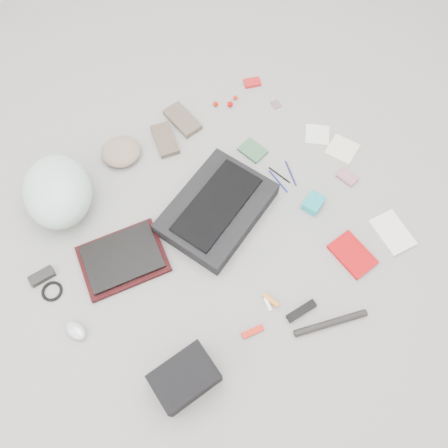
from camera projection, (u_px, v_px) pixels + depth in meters
ground_plane at (224, 229)px, 1.96m from camera, size 4.00×4.00×0.00m
messenger_bag at (217, 209)px, 1.96m from camera, size 0.58×0.48×0.08m
bag_flap at (217, 204)px, 1.92m from camera, size 0.47×0.32×0.01m
laptop_sleeve at (123, 259)px, 1.89m from camera, size 0.41×0.34×0.02m
laptop at (122, 257)px, 1.87m from camera, size 0.36×0.30×0.02m
bike_helmet at (58, 191)px, 1.92m from camera, size 0.40×0.45×0.22m
beanie at (121, 152)px, 2.10m from camera, size 0.25×0.24×0.07m
mitten_left at (165, 140)px, 2.15m from camera, size 0.15×0.21×0.03m
mitten_right at (182, 120)px, 2.21m from camera, size 0.11×0.20×0.03m
power_brick at (42, 276)px, 1.85m from camera, size 0.11×0.06×0.03m
cable_coil at (52, 291)px, 1.83m from camera, size 0.10×0.10×0.01m
mouse at (76, 330)px, 1.75m from camera, size 0.08×0.11×0.04m
camera_bag at (185, 378)px, 1.62m from camera, size 0.24×0.17×0.15m
multitool at (253, 332)px, 1.76m from camera, size 0.10×0.05×0.01m
toiletry_tube_white at (268, 304)px, 1.81m from camera, size 0.03×0.06×0.02m
toiletry_tube_orange at (271, 300)px, 1.81m from camera, size 0.04×0.08×0.02m
u_lock at (301, 311)px, 1.79m from camera, size 0.14×0.05×0.03m
bike_pump at (331, 323)px, 1.77m from camera, size 0.30×0.14×0.03m
book_red at (352, 254)px, 1.90m from camera, size 0.13×0.20×0.02m
book_white at (392, 233)px, 1.94m from camera, size 0.16×0.21×0.02m
notepad at (253, 151)px, 2.14m from camera, size 0.11×0.14×0.01m
pen_blue at (278, 181)px, 2.06m from camera, size 0.02×0.14×0.01m
pen_black at (279, 175)px, 2.08m from camera, size 0.03×0.13×0.01m
pen_navy at (291, 173)px, 2.08m from camera, size 0.06×0.14×0.01m
accordion_wallet at (313, 203)px, 1.99m from camera, size 0.11×0.10×0.05m
card_deck at (347, 177)px, 2.07m from camera, size 0.08×0.10×0.02m
napkin_top at (317, 135)px, 2.18m from camera, size 0.17×0.17×0.01m
napkin_bottom at (342, 149)px, 2.14m from camera, size 0.17×0.17×0.01m
lollipop_a at (215, 104)px, 2.25m from camera, size 0.03×0.03×0.03m
lollipop_b at (230, 104)px, 2.25m from camera, size 0.04×0.04×0.03m
lollipop_c at (235, 98)px, 2.27m from camera, size 0.02×0.02×0.02m
altoids_tin at (252, 83)px, 2.32m from camera, size 0.10×0.09×0.02m
stamp_sheet at (276, 104)px, 2.27m from camera, size 0.05×0.06×0.00m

